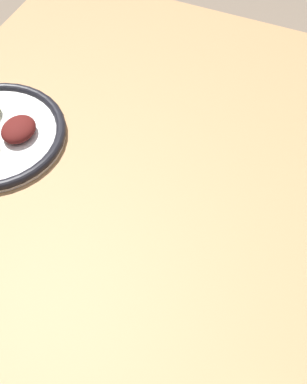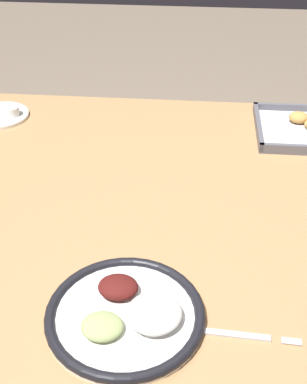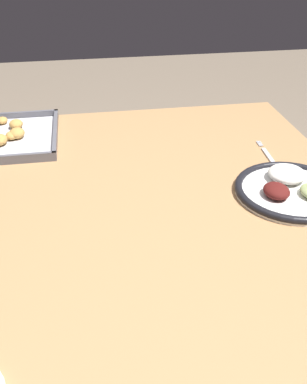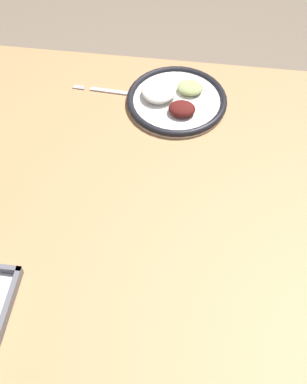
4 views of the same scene
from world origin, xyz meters
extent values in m
plane|color=#7A6B59|center=(0.00, 0.00, 0.00)|extent=(8.00, 8.00, 0.00)
cube|color=#AD7F51|center=(0.00, 0.00, 0.71)|extent=(1.22, 1.09, 0.03)
cylinder|color=#AD7F51|center=(0.56, -0.49, 0.35)|extent=(0.06, 0.06, 0.70)
cylinder|color=#AD7F51|center=(0.56, 0.49, 0.35)|extent=(0.06, 0.06, 0.70)
cylinder|color=white|center=(-0.03, -0.35, 0.73)|extent=(0.28, 0.28, 0.01)
torus|color=black|center=(-0.03, -0.35, 0.74)|extent=(0.29, 0.29, 0.02)
ellipsoid|color=silver|center=(0.02, -0.36, 0.76)|extent=(0.10, 0.10, 0.03)
ellipsoid|color=#511614|center=(-0.05, -0.30, 0.75)|extent=(0.08, 0.06, 0.03)
cube|color=silver|center=(0.15, -0.37, 0.73)|extent=(0.15, 0.02, 0.00)
cylinder|color=silver|center=(0.26, -0.39, 0.73)|extent=(0.04, 0.01, 0.00)
cylinder|color=silver|center=(0.26, -0.38, 0.73)|extent=(0.04, 0.01, 0.00)
cylinder|color=silver|center=(0.26, -0.38, 0.73)|extent=(0.04, 0.01, 0.00)
cylinder|color=silver|center=(0.26, -0.37, 0.73)|extent=(0.04, 0.01, 0.00)
cube|color=#595960|center=(0.42, 0.37, 0.73)|extent=(0.34, 0.25, 0.01)
cube|color=silver|center=(0.42, 0.37, 0.73)|extent=(0.31, 0.23, 0.00)
cube|color=#595960|center=(0.42, 0.25, 0.74)|extent=(0.34, 0.01, 0.02)
cube|color=#595960|center=(0.26, 0.37, 0.74)|extent=(0.01, 0.25, 0.02)
cube|color=#595960|center=(0.59, 0.37, 0.74)|extent=(0.01, 0.25, 0.02)
ellipsoid|color=#C18E47|center=(0.41, 0.38, 0.75)|extent=(0.05, 0.04, 0.02)
ellipsoid|color=#C18E47|center=(0.54, 0.43, 0.75)|extent=(0.04, 0.04, 0.02)
ellipsoid|color=#C18E47|center=(0.42, 0.37, 0.75)|extent=(0.06, 0.05, 0.03)
ellipsoid|color=#C18E47|center=(0.50, 0.38, 0.75)|extent=(0.05, 0.04, 0.03)
camera|label=1|loc=(0.51, 0.22, 1.51)|focal=50.00mm
camera|label=2|loc=(0.08, -0.99, 1.47)|focal=50.00mm
camera|label=3|loc=(-0.93, 0.15, 1.34)|focal=42.00mm
camera|label=4|loc=(-0.11, 0.79, 1.78)|focal=50.00mm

